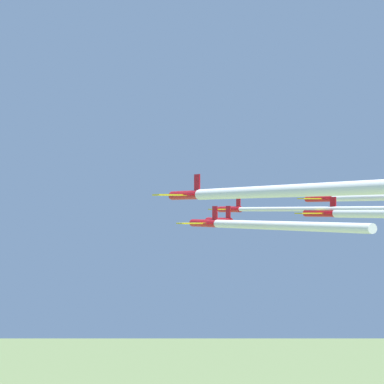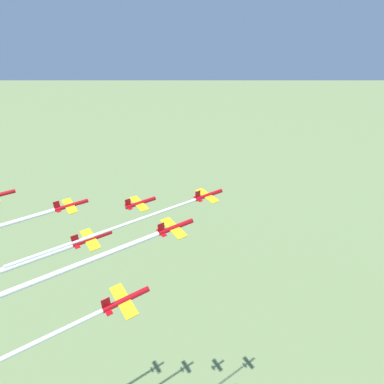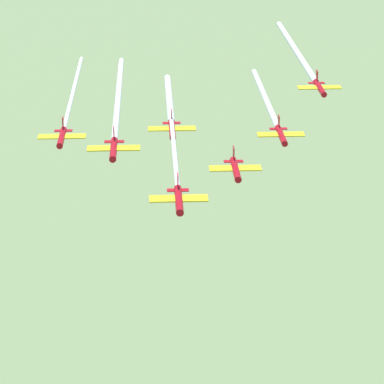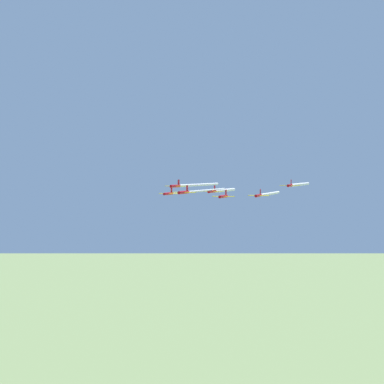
% 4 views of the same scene
% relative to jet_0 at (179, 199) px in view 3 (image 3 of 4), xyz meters
% --- Properties ---
extents(jet_0, '(8.41, 8.59, 3.00)m').
position_rel_jet_0_xyz_m(jet_0, '(0.00, 0.00, 0.00)').
color(jet_0, '#B20C14').
extents(jet_1, '(8.41, 8.59, 3.00)m').
position_rel_jet_0_xyz_m(jet_1, '(-16.40, -9.46, -1.93)').
color(jet_1, '#B20C14').
extents(jet_2, '(8.41, 8.59, 3.00)m').
position_rel_jet_0_xyz_m(jet_2, '(0.30, -18.93, 1.81)').
color(jet_2, '#B20C14').
extents(jet_3, '(8.41, 8.59, 3.00)m').
position_rel_jet_0_xyz_m(jet_3, '(-32.80, -18.91, -2.06)').
color(jet_3, '#B20C14').
extents(jet_4, '(8.41, 8.59, 3.00)m').
position_rel_jet_0_xyz_m(jet_4, '(-16.10, -28.39, -0.65)').
color(jet_4, '#B20C14').
extents(jet_5, '(8.41, 8.59, 3.00)m').
position_rel_jet_0_xyz_m(jet_5, '(0.59, -37.86, -1.77)').
color(jet_5, '#B20C14').
extents(jet_6, '(8.41, 8.59, 3.00)m').
position_rel_jet_0_xyz_m(jet_6, '(-49.20, -28.37, 1.66)').
color(jet_6, '#B20C14').
extents(smoke_trail_0, '(23.23, 40.19, 0.74)m').
position_rel_jet_0_xyz_m(smoke_trail_0, '(-13.32, -23.48, -0.04)').
color(smoke_trail_0, white).
extents(smoke_trail_2, '(25.87, 44.52, 1.04)m').
position_rel_jet_0_xyz_m(smoke_trail_2, '(-14.21, -44.50, 1.76)').
color(smoke_trail_2, white).
extents(smoke_trail_3, '(19.78, 33.74, 1.08)m').
position_rel_jet_0_xyz_m(smoke_trail_3, '(-44.24, -39.08, -2.10)').
color(smoke_trail_3, white).
extents(smoke_trail_4, '(15.45, 25.95, 1.24)m').
position_rel_jet_0_xyz_m(smoke_trail_4, '(-25.31, -44.62, -0.69)').
color(smoke_trail_4, white).
extents(smoke_trail_5, '(25.53, 44.22, 0.75)m').
position_rel_jet_0_xyz_m(smoke_trail_5, '(-13.87, -63.35, -1.82)').
color(smoke_trail_5, white).
extents(smoke_trail_6, '(26.89, 46.13, 1.23)m').
position_rel_jet_0_xyz_m(smoke_trail_6, '(-64.14, -54.70, 1.62)').
color(smoke_trail_6, white).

